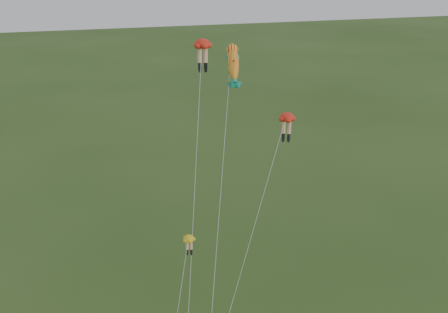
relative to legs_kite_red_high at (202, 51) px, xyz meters
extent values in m
ellipsoid|color=red|center=(0.07, 0.19, 0.51)|extent=(1.61, 1.61, 0.71)
cylinder|color=#F2B58F|center=(-0.15, 0.22, -0.33)|extent=(0.32, 0.32, 1.09)
cylinder|color=black|center=(-0.15, 0.22, -1.15)|extent=(0.25, 0.25, 0.54)
cube|color=black|center=(-0.15, 0.22, -1.50)|extent=(0.22, 0.34, 0.16)
cylinder|color=#F2B58F|center=(0.28, 0.16, -0.33)|extent=(0.32, 0.32, 1.09)
cylinder|color=black|center=(0.28, 0.16, -1.15)|extent=(0.25, 0.25, 0.54)
cube|color=black|center=(0.28, 0.16, -1.50)|extent=(0.22, 0.34, 0.16)
cylinder|color=silver|center=(-1.85, -5.18, -8.67)|extent=(3.87, 10.76, 19.06)
ellipsoid|color=red|center=(5.01, -4.42, -4.02)|extent=(1.68, 1.68, 0.63)
cylinder|color=#F2B58F|center=(4.84, -4.34, -4.76)|extent=(0.28, 0.28, 0.96)
cylinder|color=black|center=(4.84, -4.34, -5.48)|extent=(0.22, 0.22, 0.48)
cube|color=black|center=(4.84, -4.34, -5.79)|extent=(0.26, 0.32, 0.14)
cylinder|color=#F2B58F|center=(5.19, -4.51, -4.76)|extent=(0.28, 0.28, 0.96)
cylinder|color=black|center=(5.19, -4.51, -5.48)|extent=(0.22, 0.22, 0.48)
cube|color=black|center=(5.19, -4.51, -5.79)|extent=(0.26, 0.32, 0.14)
cylinder|color=silver|center=(1.80, -7.25, -10.95)|extent=(6.47, 5.69, 14.50)
ellipsoid|color=gold|center=(-2.78, -7.59, -10.72)|extent=(1.03, 1.03, 0.43)
cylinder|color=#F2B58F|center=(-2.91, -7.56, -11.23)|extent=(0.19, 0.19, 0.66)
cylinder|color=black|center=(-2.91, -7.56, -11.73)|extent=(0.15, 0.15, 0.33)
cube|color=black|center=(-2.91, -7.56, -11.95)|extent=(0.15, 0.21, 0.10)
cylinder|color=#F2B58F|center=(-2.65, -7.62, -11.23)|extent=(0.19, 0.19, 0.66)
cylinder|color=black|center=(-2.65, -7.62, -11.73)|extent=(0.15, 0.15, 0.33)
cube|color=black|center=(-2.65, -7.62, -11.95)|extent=(0.15, 0.21, 0.10)
cylinder|color=silver|center=(-3.80, -9.05, -14.35)|extent=(2.09, 2.96, 7.70)
ellipsoid|color=yellow|center=(2.01, -1.17, -0.65)|extent=(1.34, 2.72, 2.88)
sphere|color=yellow|center=(2.01, -1.17, -0.65)|extent=(1.10, 1.40, 1.27)
cone|color=#169277|center=(2.01, -1.17, -0.65)|extent=(0.90, 1.32, 1.18)
cone|color=#169277|center=(2.01, -1.17, -0.65)|extent=(0.90, 1.32, 1.18)
cone|color=#169277|center=(2.01, -1.17, -0.65)|extent=(0.51, 0.74, 0.66)
cone|color=#169277|center=(2.01, -1.17, -0.65)|extent=(0.51, 0.74, 0.66)
cone|color=red|center=(2.01, -1.17, -0.65)|extent=(0.55, 0.73, 0.66)
cylinder|color=silver|center=(-0.26, -6.33, -9.42)|extent=(4.58, 10.36, 17.56)
camera|label=1|loc=(-7.80, -35.33, 6.90)|focal=40.00mm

